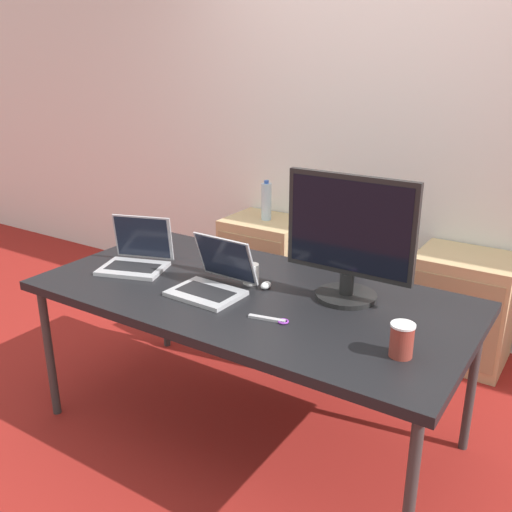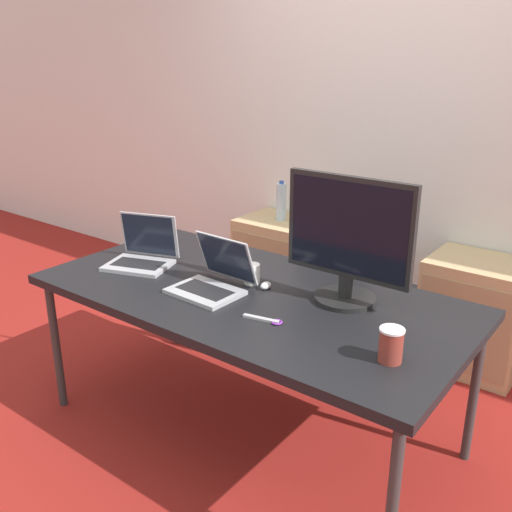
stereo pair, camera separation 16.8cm
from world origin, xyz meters
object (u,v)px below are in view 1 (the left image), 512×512
Objects in this scene: office_chair at (344,299)px; coffee_cup_brown at (402,340)px; mouse at (266,285)px; coffee_cup_white at (251,274)px; water_bottle at (266,201)px; laptop_right at (213,281)px; cabinet_left at (266,264)px; monitor at (349,239)px; laptop_left at (136,258)px; cabinet_right at (462,308)px.

office_chair is 1.22m from coffee_cup_brown.
coffee_cup_white is at bearing 169.06° from mouse.
mouse is at bearing -58.19° from water_bottle.
laptop_right is at bearing -139.43° from mouse.
water_bottle reaches higher than cabinet_left.
monitor is at bearing -45.11° from water_bottle.
coffee_cup_brown is at bearing -6.25° from laptop_right.
laptop_left is at bearing -167.86° from monitor.
water_bottle is 4.40× the size of mouse.
cabinet_left is 2.04m from coffee_cup_brown.
mouse is 0.10m from coffee_cup_white.
laptop_left reaches higher than laptop_right.
laptop_right is (0.54, -1.31, 0.44)m from cabinet_left.
cabinet_left is 1.35m from laptop_left.
laptop_left reaches higher than water_bottle.
cabinet_left is 1.32m from cabinet_right.
coffee_cup_brown is at bearing -5.54° from laptop_left.
laptop_left reaches higher than coffee_cup_white.
laptop_right is at bearing 173.75° from coffee_cup_brown.
office_chair is 8.85× the size of coffee_cup_brown.
coffee_cup_white is (0.57, 0.13, -0.00)m from laptop_left.
mouse reaches higher than cabinet_right.
laptop_right is 0.88m from coffee_cup_brown.
cabinet_right is 1.48m from coffee_cup_brown.
office_chair is at bearing -28.86° from cabinet_left.
office_chair reaches higher than coffee_cup_brown.
coffee_cup_white is at bearing 161.44° from coffee_cup_brown.
mouse is 0.74m from coffee_cup_brown.
laptop_left is (0.06, -1.27, 0.00)m from water_bottle.
cabinet_right is 5.23× the size of coffee_cup_brown.
cabinet_right is 1.27m from monitor.
monitor is at bearing 16.43° from mouse.
office_chair is at bearing 78.37° from coffee_cup_white.
water_bottle reaches higher than coffee_cup_brown.
coffee_cup_white is (-0.69, -1.14, 0.44)m from cabinet_right.
laptop_right is at bearing -153.99° from monitor.
office_chair is 1.94× the size of monitor.
monitor is (-0.26, -1.06, 0.66)m from cabinet_right.
cabinet_left is at bearing 134.95° from monitor.
water_bottle is 1.36m from mouse.
cabinet_left is at bearing 151.14° from office_chair.
water_bottle is at bearing 90.00° from cabinet_left.
laptop_left reaches higher than cabinet_right.
cabinet_left is 6.99× the size of coffee_cup_white.
cabinet_right is 1.39m from water_bottle.
monitor is (0.51, 0.25, 0.22)m from laptop_right.
monitor reaches higher than water_bottle.
water_bottle reaches higher than mouse.
water_bottle is at bearing 112.49° from laptop_right.
laptop_left is 5.91× the size of mouse.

